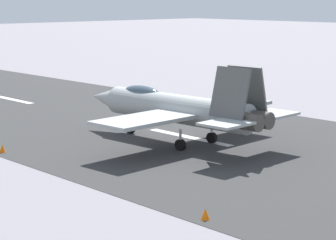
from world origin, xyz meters
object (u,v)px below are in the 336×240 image
at_px(crew_person, 150,101).
at_px(marker_cone_mid, 2,149).
at_px(marker_cone_near, 205,214).
at_px(fighter_jet, 176,108).

xyz_separation_m(crew_person, marker_cone_mid, (-6.39, 18.32, -0.52)).
xyz_separation_m(marker_cone_near, marker_cone_mid, (18.26, 0.00, 0.00)).
bearing_deg(crew_person, marker_cone_mid, 109.22).
bearing_deg(marker_cone_mid, marker_cone_near, 180.00).
distance_m(marker_cone_near, marker_cone_mid, 18.26).
bearing_deg(fighter_jet, marker_cone_mid, 62.34).
relative_size(crew_person, marker_cone_mid, 2.89).
height_order(crew_person, marker_cone_mid, crew_person).
relative_size(fighter_jet, marker_cone_mid, 30.21).
bearing_deg(fighter_jet, marker_cone_near, 141.05).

